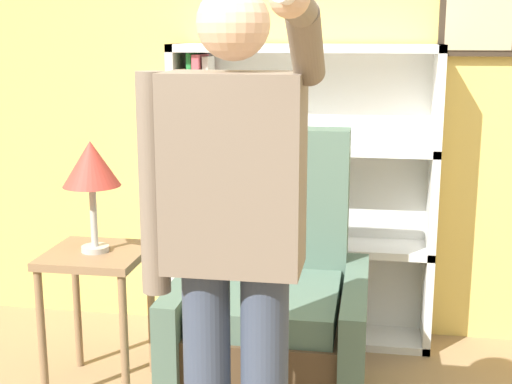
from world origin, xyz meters
TOP-DOWN VIEW (x-y plane):
  - wall_back at (0.01, 2.03)m, footprint 8.00×0.11m
  - bookcase at (-0.25, 1.87)m, footprint 1.37×0.28m
  - armchair at (-0.17, 1.14)m, footprint 0.81×0.82m
  - person_standing at (-0.17, 0.25)m, footprint 0.56×0.78m
  - side_table at (-0.98, 1.13)m, footprint 0.44×0.44m
  - table_lamp at (-0.98, 1.13)m, footprint 0.26×0.26m

SIDE VIEW (x-z plane):
  - armchair at x=-0.17m, z-range -0.23..0.98m
  - side_table at x=-0.98m, z-range 0.21..0.87m
  - bookcase at x=-0.25m, z-range -0.03..1.54m
  - person_standing at x=-0.17m, z-range 0.13..1.88m
  - table_lamp at x=-0.98m, z-range 0.80..1.30m
  - wall_back at x=0.01m, z-range 0.00..2.80m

